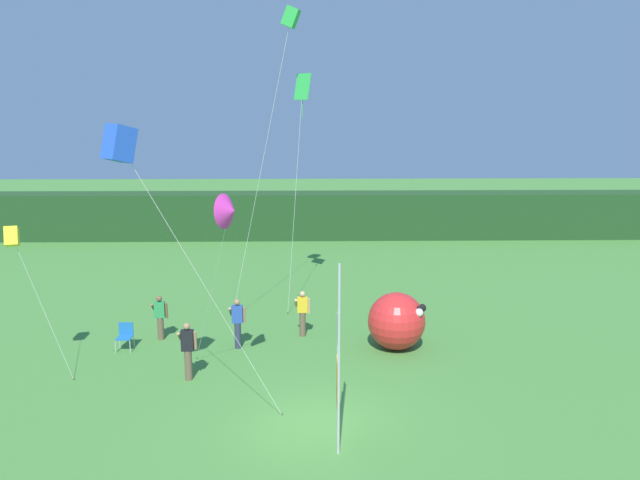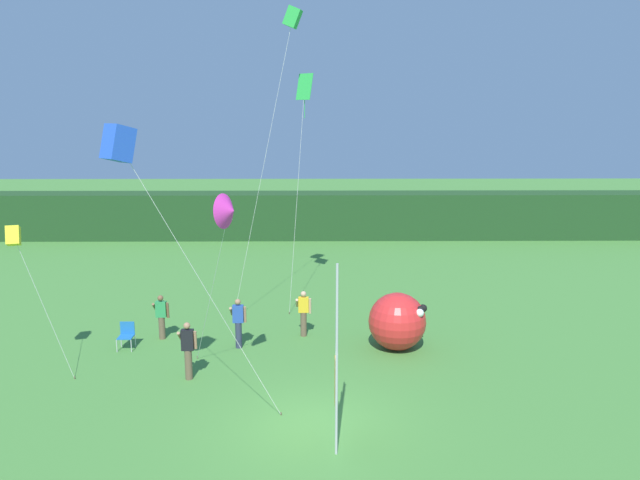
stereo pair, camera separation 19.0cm
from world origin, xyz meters
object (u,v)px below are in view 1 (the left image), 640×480
Objects in this scene: kite_blue_box_2 at (120,144)px; kite_green_box_4 at (290,19)px; inflatable_balloon at (397,321)px; kite_green_diamond_0 at (302,97)px; person_near_banner at (160,316)px; person_mid_field at (188,349)px; person_far_right at (303,312)px; folding_chair at (125,334)px; kite_magenta_delta_3 at (229,212)px; kite_yellow_box_1 at (12,237)px; banner_flag at (338,361)px; person_far_left at (238,322)px.

kite_green_box_4 reaches higher than kite_blue_box_2.
kite_green_diamond_0 reaches higher than inflatable_balloon.
person_near_banner is 0.14× the size of kite_green_box_4.
person_mid_field reaches higher than person_far_right.
person_mid_field is 1.99× the size of folding_chair.
folding_chair is 0.16× the size of kite_magenta_delta_3.
kite_green_box_4 is (7.82, 6.66, 6.87)m from kite_yellow_box_1.
banner_flag reaches higher than person_mid_field.
person_near_banner is 0.34× the size of kite_yellow_box_1.
person_far_left is 5.33m from inflatable_balloon.
kite_green_diamond_0 is (-0.90, 11.55, 6.21)m from banner_flag.
banner_flag reaches higher than person_far_left.
kite_yellow_box_1 is at bearing 168.37° from kite_magenta_delta_3.
person_far_left is 11.27m from kite_green_box_4.
person_far_right is 0.84× the size of inflatable_balloon.
person_mid_field is 6.84m from kite_blue_box_2.
person_mid_field is 2.78m from person_far_left.
kite_green_box_4 reaches higher than person_far_right.
person_near_banner is 4.96m from person_far_right.
inflatable_balloon reaches higher than person_near_banner.
banner_flag is 7.68m from person_far_right.
kite_magenta_delta_3 is (6.36, -1.31, 0.92)m from kite_yellow_box_1.
folding_chair is at bearing 138.12° from kite_magenta_delta_3.
kite_magenta_delta_3 reaches higher than person_mid_field.
kite_yellow_box_1 is at bearing -135.47° from person_near_banner.
person_mid_field is at bearing -113.61° from kite_green_diamond_0.
person_far_left reaches higher than person_far_right.
person_near_banner is 0.81× the size of inflatable_balloon.
person_mid_field is at bearing -115.25° from person_far_left.
inflatable_balloon is at bearing 70.08° from banner_flag.
person_mid_field is 0.23× the size of kite_blue_box_2.
kite_yellow_box_1 is at bearing 143.22° from kite_blue_box_2.
kite_green_box_4 is (4.54, 3.44, 10.34)m from person_near_banner.
kite_magenta_delta_3 is (0.30, -3.67, 4.33)m from person_far_left.
kite_magenta_delta_3 is at bearing -111.40° from person_far_right.
banner_flag is 2.34× the size of inflatable_balloon.
person_near_banner is at bearing 44.53° from kite_yellow_box_1.
banner_flag is at bearing -64.51° from person_far_left.
kite_blue_box_2 is (-4.09, -6.56, 6.20)m from person_far_right.
person_near_banner is 0.96× the size of person_far_right.
kite_green_diamond_0 is at bearing 64.28° from kite_green_box_4.
kite_blue_box_2 is at bearing -143.86° from inflatable_balloon.
person_mid_field is at bearing -113.35° from kite_green_box_4.
kite_green_box_4 reaches higher than kite_magenta_delta_3.
inflatable_balloon is 0.21× the size of kite_green_diamond_0.
kite_green_diamond_0 is at bearing 68.93° from kite_blue_box_2.
person_far_right is 9.91m from kite_blue_box_2.
person_far_left is at bearing 70.59° from kite_blue_box_2.
person_mid_field is at bearing -160.13° from inflatable_balloon.
kite_green_diamond_0 is (3.34, 7.65, 7.45)m from person_mid_field.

